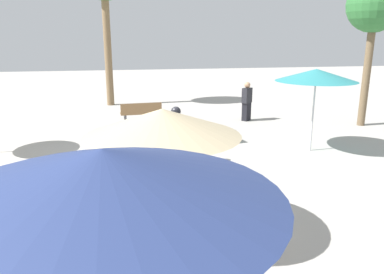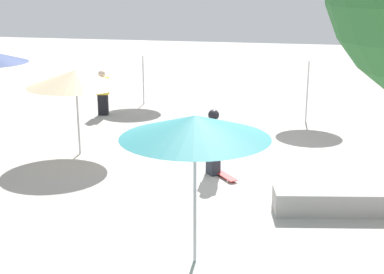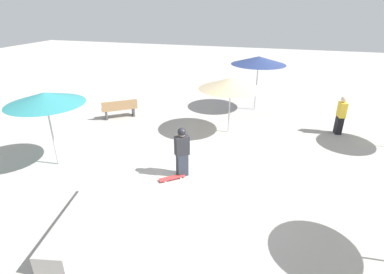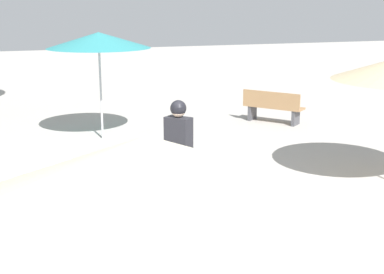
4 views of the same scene
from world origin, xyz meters
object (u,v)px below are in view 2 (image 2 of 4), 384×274
at_px(bystander_watching, 103,93).
at_px(shade_umbrella_tan, 76,78).
at_px(concrete_ledge, 345,201).
at_px(shade_umbrella_white, 142,46).
at_px(shade_umbrella_cream, 310,51).
at_px(shade_umbrella_teal, 195,127).
at_px(skateboard, 226,176).
at_px(skater_main, 213,140).

bearing_deg(bystander_watching, shade_umbrella_tan, -85.78).
bearing_deg(concrete_ledge, shade_umbrella_white, -51.08).
distance_m(shade_umbrella_cream, bystander_watching, 7.10).
bearing_deg(shade_umbrella_teal, shade_umbrella_cream, -98.60).
distance_m(skateboard, shade_umbrella_teal, 4.54).
bearing_deg(shade_umbrella_teal, concrete_ledge, -133.68).
height_order(skater_main, concrete_ledge, skater_main).
bearing_deg(shade_umbrella_cream, shade_umbrella_white, -13.00).
xyz_separation_m(skateboard, concrete_ledge, (-2.64, 1.38, 0.17)).
bearing_deg(shade_umbrella_tan, bystander_watching, -75.76).
relative_size(skater_main, concrete_ledge, 0.55).
height_order(skater_main, bystander_watching, skater_main).
distance_m(skater_main, shade_umbrella_white, 8.34).
bearing_deg(skater_main, shade_umbrella_white, 170.60).
bearing_deg(concrete_ledge, skateboard, -27.53).
height_order(concrete_ledge, shade_umbrella_tan, shade_umbrella_tan).
relative_size(skater_main, shade_umbrella_cream, 0.63).
relative_size(shade_umbrella_teal, shade_umbrella_cream, 0.97).
relative_size(shade_umbrella_tan, shade_umbrella_cream, 1.00).
xyz_separation_m(shade_umbrella_cream, shade_umbrella_white, (6.09, -1.41, -0.14)).
relative_size(skater_main, shade_umbrella_tan, 0.63).
height_order(shade_umbrella_teal, shade_umbrella_white, shade_umbrella_teal).
xyz_separation_m(skateboard, shade_umbrella_tan, (4.13, -0.99, 1.98)).
distance_m(shade_umbrella_teal, shade_umbrella_cream, 10.04).
distance_m(skateboard, shade_umbrella_white, 8.85).
distance_m(skater_main, skateboard, 0.89).
bearing_deg(skateboard, shade_umbrella_tan, -143.54).
bearing_deg(shade_umbrella_tan, shade_umbrella_cream, -139.37).
bearing_deg(shade_umbrella_cream, bystander_watching, 5.34).
height_order(skateboard, bystander_watching, bystander_watching).
relative_size(concrete_ledge, bystander_watching, 1.85).
xyz_separation_m(skater_main, shade_umbrella_white, (4.08, -7.15, 1.33)).
bearing_deg(shade_umbrella_white, bystander_watching, 68.58).
relative_size(shade_umbrella_tan, shade_umbrella_teal, 1.03).
bearing_deg(bystander_watching, skateboard, -55.51).
bearing_deg(shade_umbrella_teal, skater_main, -83.04).
distance_m(shade_umbrella_tan, shade_umbrella_teal, 6.56).
bearing_deg(shade_umbrella_white, shade_umbrella_teal, 112.05).
height_order(skateboard, shade_umbrella_tan, shade_umbrella_tan).
xyz_separation_m(shade_umbrella_tan, bystander_watching, (1.10, -4.33, -1.26)).
height_order(shade_umbrella_tan, shade_umbrella_white, shade_umbrella_white).
height_order(skateboard, shade_umbrella_cream, shade_umbrella_cream).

